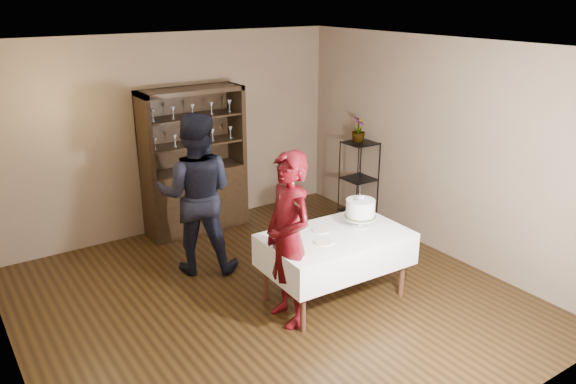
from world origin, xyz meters
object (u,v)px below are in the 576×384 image
Objects in this scene: china_hutch at (195,184)px; plant_etagere at (359,179)px; cake_table at (335,250)px; cake at (360,210)px; potted_plant at (358,130)px; woman at (288,239)px; man at (196,194)px.

china_hutch is 2.33m from plant_etagere.
china_hutch is at bearing 99.13° from cake_table.
plant_etagere is 0.77× the size of cake_table.
potted_plant reaches higher than cake.
plant_etagere is at bearing -80.98° from potted_plant.
plant_etagere is 0.67× the size of woman.
china_hutch is at bearing 106.63° from cake.
china_hutch is 1.28× the size of cake_table.
potted_plant reaches higher than cake_table.
china_hutch is 2.71m from cake.
man is at bearing -178.09° from plant_etagere.
cake_table is at bearing -136.05° from potted_plant.
woman is (-2.32, -1.62, 0.25)m from plant_etagere.
cake_table is at bearing 154.11° from man.
plant_etagere is 2.84m from woman.
cake_table is 2.43m from potted_plant.
cake_table is 4.40× the size of potted_plant.
man is (-0.92, 1.46, 0.38)m from cake_table.
woman is at bearing -95.12° from china_hutch.
potted_plant is (1.65, 1.60, 0.78)m from cake_table.
china_hutch is 1.67× the size of plant_etagere.
cake_table is 0.81× the size of man.
cake_table is at bearing 99.33° from woman.
cake_table is at bearing -136.98° from plant_etagere.
man is (-0.50, -1.14, 0.30)m from china_hutch.
woman reaches higher than potted_plant.
plant_etagere is at bearing 128.01° from woman.
potted_plant is (1.30, 1.57, 0.41)m from cake.
man is 5.44× the size of potted_plant.
man is 3.98× the size of cake.
china_hutch is 4.13× the size of cake.
potted_plant is at bearing 50.32° from cake.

